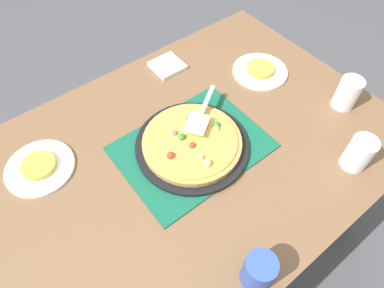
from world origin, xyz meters
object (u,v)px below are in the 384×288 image
at_px(pizza_pan, 192,145).
at_px(plate_far_right, 260,71).
at_px(cup_near, 347,93).
at_px(served_slice_right, 260,69).
at_px(pizza_server, 201,113).
at_px(plate_near_left, 40,168).
at_px(pizza, 192,142).
at_px(cup_corner, 258,271).
at_px(served_slice_left, 38,165).
at_px(cup_far, 359,153).
at_px(napkin_stack, 167,66).

height_order(pizza_pan, plate_far_right, pizza_pan).
bearing_deg(cup_near, served_slice_right, 109.83).
height_order(cup_near, pizza_server, cup_near).
distance_m(plate_near_left, pizza_server, 0.55).
bearing_deg(plate_near_left, pizza, -28.21).
distance_m(cup_near, cup_corner, 0.73).
xyz_separation_m(served_slice_left, cup_corner, (0.31, -0.67, 0.04)).
relative_size(served_slice_left, cup_corner, 0.92).
height_order(served_slice_right, cup_far, cup_far).
xyz_separation_m(plate_near_left, cup_near, (1.00, -0.42, 0.06)).
xyz_separation_m(cup_near, cup_far, (-0.19, -0.18, 0.00)).
bearing_deg(cup_near, plate_far_right, 109.83).
bearing_deg(pizza_server, served_slice_left, 160.76).
xyz_separation_m(pizza, served_slice_left, (-0.44, 0.24, -0.02)).
xyz_separation_m(served_slice_right, cup_corner, (-0.58, -0.56, 0.04)).
relative_size(plate_far_right, served_slice_left, 2.00).
relative_size(pizza, pizza_server, 1.53).
bearing_deg(napkin_stack, plate_far_right, -42.60).
bearing_deg(cup_far, cup_corner, -172.82).
bearing_deg(served_slice_right, cup_corner, -135.74).
height_order(plate_near_left, plate_far_right, same).
distance_m(served_slice_left, pizza_server, 0.55).
xyz_separation_m(pizza, plate_far_right, (0.45, 0.13, -0.03)).
relative_size(plate_near_left, napkin_stack, 1.83).
height_order(served_slice_right, pizza_server, pizza_server).
xyz_separation_m(pizza_pan, served_slice_left, (-0.44, 0.23, 0.01)).
distance_m(pizza, served_slice_left, 0.50).
bearing_deg(pizza_pan, cup_far, -44.98).
distance_m(plate_far_right, pizza_server, 0.38).
bearing_deg(served_slice_right, pizza, -163.94).
xyz_separation_m(plate_far_right, pizza_server, (-0.37, -0.08, 0.07)).
distance_m(pizza_server, napkin_stack, 0.35).
relative_size(plate_far_right, cup_corner, 1.83).
height_order(pizza, napkin_stack, pizza).
xyz_separation_m(plate_far_right, cup_far, (-0.08, -0.50, 0.06)).
xyz_separation_m(cup_far, napkin_stack, (-0.20, 0.75, -0.05)).
distance_m(served_slice_right, cup_corner, 0.81).
bearing_deg(cup_near, pizza_pan, 161.61).
xyz_separation_m(plate_far_right, served_slice_left, (-0.89, 0.11, 0.01)).
height_order(cup_near, cup_far, same).
xyz_separation_m(plate_far_right, cup_near, (0.11, -0.32, 0.06)).
bearing_deg(served_slice_left, plate_near_left, 180.00).
height_order(pizza_pan, cup_far, cup_far).
relative_size(pizza, plate_near_left, 1.50).
bearing_deg(pizza, cup_near, -18.38).
bearing_deg(pizza_server, cup_far, -55.73).
bearing_deg(napkin_stack, pizza, -113.86).
height_order(pizza_pan, pizza, pizza).
bearing_deg(pizza_server, cup_near, -26.60).
height_order(pizza_pan, served_slice_left, served_slice_left).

